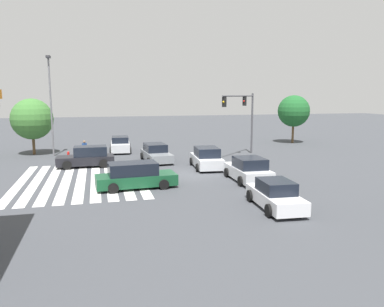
% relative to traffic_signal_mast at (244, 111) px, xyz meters
% --- Properties ---
extents(ground_plane, '(149.59, 149.59, 0.00)m').
position_rel_traffic_signal_mast_xyz_m(ground_plane, '(6.60, -6.60, -4.22)').
color(ground_plane, '#3D3F44').
extents(crosswalk_markings, '(11.69, 8.20, 0.01)m').
position_rel_traffic_signal_mast_xyz_m(crosswalk_markings, '(6.60, -14.31, -4.22)').
color(crosswalk_markings, silver).
rests_on(crosswalk_markings, ground_plane).
extents(traffic_signal_mast, '(4.77, 4.77, 5.81)m').
position_rel_traffic_signal_mast_xyz_m(traffic_signal_mast, '(0.00, 0.00, 0.00)').
color(traffic_signal_mast, '#47474C').
rests_on(traffic_signal_mast, ground_plane).
extents(car_0, '(4.76, 2.38, 1.50)m').
position_rel_traffic_signal_mast_xyz_m(car_0, '(0.74, -8.29, -3.53)').
color(car_0, gray).
rests_on(car_0, ground_plane).
extents(car_1, '(2.38, 4.98, 1.58)m').
position_rel_traffic_signal_mast_xyz_m(car_1, '(9.63, -10.98, -3.47)').
color(car_1, '#144728').
rests_on(car_1, ground_plane).
extents(car_2, '(4.44, 2.38, 1.65)m').
position_rel_traffic_signal_mast_xyz_m(car_2, '(4.72, -4.94, -3.46)').
color(car_2, silver).
rests_on(car_2, ground_plane).
extents(car_3, '(4.43, 2.28, 1.61)m').
position_rel_traffic_signal_mast_xyz_m(car_3, '(9.62, -3.52, -3.48)').
color(car_3, silver).
rests_on(car_3, ground_plane).
extents(car_4, '(4.35, 2.13, 1.45)m').
position_rel_traffic_signal_mast_xyz_m(car_4, '(15.59, -4.57, -3.56)').
color(car_4, silver).
rests_on(car_4, ground_plane).
extents(car_5, '(4.41, 2.23, 1.53)m').
position_rel_traffic_signal_mast_xyz_m(car_5, '(-5.50, -10.92, -3.50)').
color(car_5, silver).
rests_on(car_5, ground_plane).
extents(car_6, '(2.14, 4.43, 1.63)m').
position_rel_traffic_signal_mast_xyz_m(car_6, '(1.77, -13.97, -3.45)').
color(car_6, black).
rests_on(car_6, ground_plane).
extents(pedestrian, '(0.41, 0.41, 1.71)m').
position_rel_traffic_signal_mast_xyz_m(pedestrian, '(-1.61, -14.25, -3.27)').
color(pedestrian, '#38383D').
rests_on(pedestrian, ground_plane).
extents(street_light_pole_a, '(0.80, 0.36, 9.14)m').
position_rel_traffic_signal_mast_xyz_m(street_light_pole_a, '(-4.43, -17.14, 1.17)').
color(street_light_pole_a, slate).
rests_on(street_light_pole_a, ground_plane).
extents(tree_corner_a, '(3.70, 3.70, 5.63)m').
position_rel_traffic_signal_mast_xyz_m(tree_corner_a, '(-7.61, 9.38, -0.45)').
color(tree_corner_a, brown).
rests_on(tree_corner_a, ground_plane).
extents(tree_corner_c, '(3.88, 3.88, 5.33)m').
position_rel_traffic_signal_mast_xyz_m(tree_corner_c, '(-5.87, -19.05, -0.83)').
color(tree_corner_c, brown).
rests_on(tree_corner_c, ground_plane).
extents(fire_hydrant, '(0.22, 0.22, 0.86)m').
position_rel_traffic_signal_mast_xyz_m(fire_hydrant, '(-1.12, -15.60, -3.80)').
color(fire_hydrant, red).
rests_on(fire_hydrant, ground_plane).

